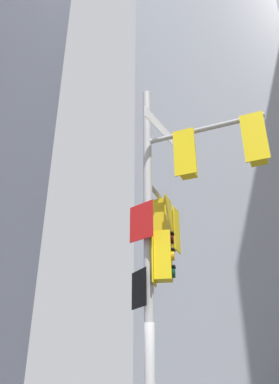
{
  "coord_description": "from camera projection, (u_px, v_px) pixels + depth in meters",
  "views": [
    {
      "loc": [
        2.03,
        -7.09,
        1.58
      ],
      "look_at": [
        -0.11,
        -0.25,
        5.15
      ],
      "focal_mm": 34.86,
      "sensor_mm": 36.0,
      "label": 1
    }
  ],
  "objects": [
    {
      "name": "building_mid_block",
      "position": [
        219.0,
        130.0,
        40.59
      ],
      "size": [
        14.5,
        14.5,
        51.45
      ],
      "primitive_type": "cube",
      "color": "#9399A3",
      "rests_on": "ground"
    },
    {
      "name": "signal_pole_assembly",
      "position": [
        174.0,
        215.0,
        8.11
      ],
      "size": [
        3.06,
        2.59,
        8.07
      ],
      "color": "#B2B2B5",
      "rests_on": "ground"
    }
  ]
}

